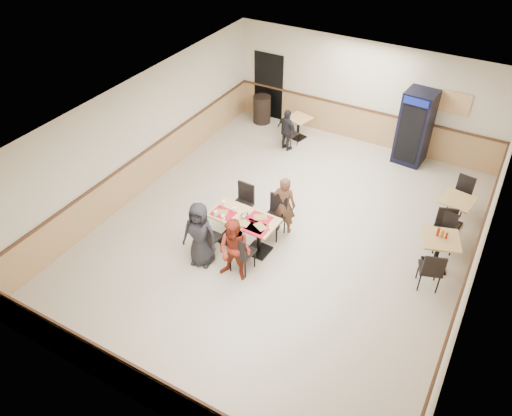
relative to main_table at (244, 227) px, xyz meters
The scene contains 20 objects.
ground 1.13m from the main_table, 52.30° to the left, with size 10.00×10.00×0.00m, color beige.
room_shell 4.10m from the main_table, 54.44° to the left, with size 10.00×10.00×10.00m.
main_table is the anchor object (origin of this frame).
main_chairs 0.06m from the main_table, behind, with size 1.43×1.85×1.04m.
diner_woman_left 1.08m from the main_table, 120.10° to the right, with size 0.76×0.49×1.55m, color black.
diner_woman_right 1.03m from the main_table, 69.82° to the right, with size 0.73×0.57×1.49m, color maroon.
diner_man_opposite 1.07m from the main_table, 59.90° to the left, with size 0.54×0.35×1.48m, color brown.
lone_diner 4.34m from the main_table, 103.92° to the left, with size 0.73×0.31×1.25m, color black.
tabletop_clutter 0.31m from the main_table, 55.52° to the right, with size 1.39×0.75×0.12m.
side_table_near 4.16m from the main_table, 19.90° to the left, with size 0.95×0.95×0.80m.
side_table_near_chair_south 3.99m from the main_table, 11.21° to the left, with size 0.47×0.47×1.02m, color black, non-canonical shape.
side_table_near_chair_north 4.42m from the main_table, 27.73° to the left, with size 0.47×0.47×1.02m, color black, non-canonical shape.
side_table_far 4.96m from the main_table, 37.65° to the left, with size 0.82×0.82×0.76m.
side_table_far_chair_south 4.61m from the main_table, 31.65° to the left, with size 0.45×0.45×0.96m, color black, non-canonical shape.
side_table_far_chair_north 5.35m from the main_table, 42.82° to the left, with size 0.45×0.45×0.96m, color black, non-canonical shape.
condiment_caddy 4.17m from the main_table, 20.69° to the left, with size 0.23×0.06×0.20m.
back_table 5.10m from the main_table, 101.83° to the left, with size 0.77×0.77×0.68m.
back_table_chair_lone 4.56m from the main_table, 103.23° to the left, with size 0.40×0.40×0.86m, color black, non-canonical shape.
pepsi_cooler 5.85m from the main_table, 67.45° to the left, with size 0.85×0.86×2.08m.
trash_bin 5.89m from the main_table, 114.96° to the left, with size 0.55×0.55×0.87m, color black.
Camera 1 is at (3.76, -7.99, 7.64)m, focal length 35.00 mm.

